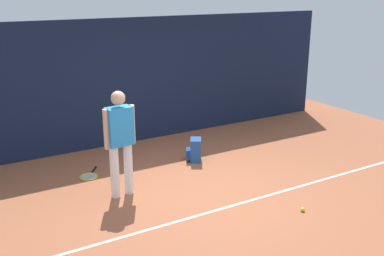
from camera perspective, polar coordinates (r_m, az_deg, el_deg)
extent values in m
plane|color=#9E5638|center=(7.44, 1.58, -8.17)|extent=(12.00, 12.00, 0.00)
cube|color=#141E38|center=(9.57, -7.96, 5.73)|extent=(10.00, 0.10, 2.60)
cube|color=white|center=(7.01, 4.11, -9.89)|extent=(9.00, 0.05, 0.00)
cylinder|color=white|center=(7.26, -9.61, -5.41)|extent=(0.14, 0.14, 0.85)
cylinder|color=white|center=(7.36, -7.94, -5.01)|extent=(0.14, 0.14, 0.85)
cube|color=#268CD8|center=(7.06, -9.04, 0.23)|extent=(0.42, 0.26, 0.60)
sphere|color=#D8A884|center=(6.95, -9.21, 3.70)|extent=(0.22, 0.22, 0.22)
cylinder|color=#D8A884|center=(6.98, -10.64, -0.16)|extent=(0.09, 0.09, 0.62)
cylinder|color=#D8A884|center=(7.16, -7.47, 0.46)|extent=(0.09, 0.09, 0.62)
cylinder|color=black|center=(8.49, -12.16, -5.14)|extent=(0.20, 0.27, 0.03)
torus|color=gold|center=(8.22, -12.72, -5.94)|extent=(0.45, 0.45, 0.02)
cylinder|color=#B2B2B2|center=(8.22, -12.72, -5.94)|extent=(0.38, 0.38, 0.00)
cube|color=#1E478C|center=(8.68, 0.47, -2.75)|extent=(0.33, 0.36, 0.44)
cube|color=navy|center=(8.71, -0.45, -3.24)|extent=(0.18, 0.23, 0.20)
sphere|color=#CCE033|center=(7.07, 13.63, -9.84)|extent=(0.07, 0.07, 0.07)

